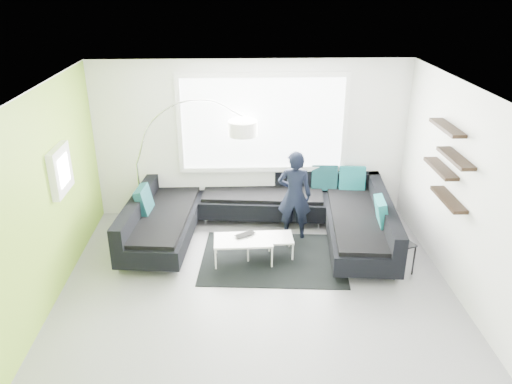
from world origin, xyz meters
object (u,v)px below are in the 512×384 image
Objects in this scene: side_table at (398,257)px; person at (294,195)px; coffee_table at (256,247)px; laptop at (247,236)px; arc_lamp at (137,163)px; sectional_sofa at (260,217)px.

side_table is 0.33× the size of person.
person is (-1.42, 1.15, 0.51)m from side_table.
coffee_table is 2.96× the size of laptop.
laptop is (-0.15, 0.00, 0.20)m from coffee_table.
person is at bearing -6.66° from arc_lamp.
person is 1.11m from laptop.
arc_lamp is at bearing -3.65° from person.
sectional_sofa is at bearing 16.68° from person.
sectional_sofa is at bearing 151.29° from side_table.
laptop is at bearing 177.89° from coffee_table.
sectional_sofa is 1.98× the size of arc_lamp.
person is at bearing 44.41° from coffee_table.
laptop is at bearing -106.10° from sectional_sofa.
coffee_table is at bearing 55.67° from person.
person is at bearing 12.50° from sectional_sofa.
arc_lamp is at bearing 145.46° from coffee_table.
coffee_table is 0.25m from laptop.
person is (0.65, 0.67, 0.58)m from coffee_table.
sectional_sofa is 2.31m from arc_lamp.
coffee_table is 0.51× the size of arc_lamp.
arc_lamp is at bearing 111.84° from laptop.
person is (2.64, -0.63, -0.35)m from arc_lamp.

